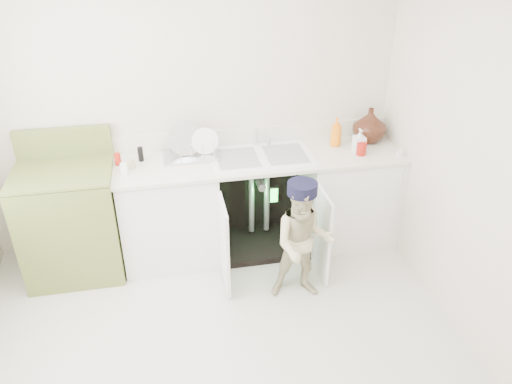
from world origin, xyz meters
TOP-DOWN VIEW (x-y plane):
  - ground at (0.00, 0.00)m, footprint 3.50×3.50m
  - room_shell at (0.00, 0.00)m, footprint 6.00×5.50m
  - counter_run at (0.58, 1.21)m, footprint 2.44×1.02m
  - avocado_stove at (-1.04, 1.18)m, footprint 0.76×0.65m
  - repair_worker at (0.73, 0.48)m, footprint 0.54×0.61m

SIDE VIEW (x-z plane):
  - ground at x=0.00m, z-range 0.00..0.00m
  - counter_run at x=0.58m, z-range -0.13..1.07m
  - avocado_stove at x=-1.04m, z-range -0.10..1.08m
  - repair_worker at x=0.73m, z-range 0.00..1.01m
  - room_shell at x=0.00m, z-range 0.62..1.88m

